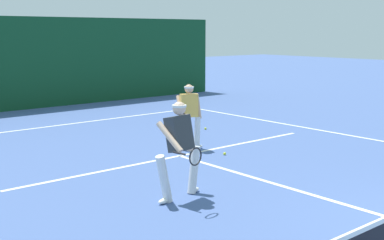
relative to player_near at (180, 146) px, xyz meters
name	(u,v)px	position (x,y,z in m)	size (l,w,h in m)	color
court_line_baseline_far	(71,124)	(1.85, 7.61, -0.90)	(9.92, 0.10, 0.01)	white
court_line_service	(180,156)	(1.85, 2.31, -0.90)	(8.09, 0.10, 0.01)	white
court_line_centre	(292,189)	(1.85, -0.89, -0.90)	(0.10, 6.40, 0.01)	white
player_near	(180,146)	(0.00, 0.00, 0.00)	(1.06, 0.91, 1.65)	silver
player_far	(189,114)	(2.46, 2.71, -0.06)	(0.97, 0.81, 1.55)	silver
tennis_ball	(225,154)	(2.69, 1.71, -0.87)	(0.07, 0.07, 0.07)	#D1E033
tennis_ball_extra	(205,129)	(4.37, 4.27, -0.87)	(0.07, 0.07, 0.07)	#D1E033
back_fence_windscreen	(20,64)	(1.85, 11.35, 0.75)	(17.48, 0.12, 3.31)	#114123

